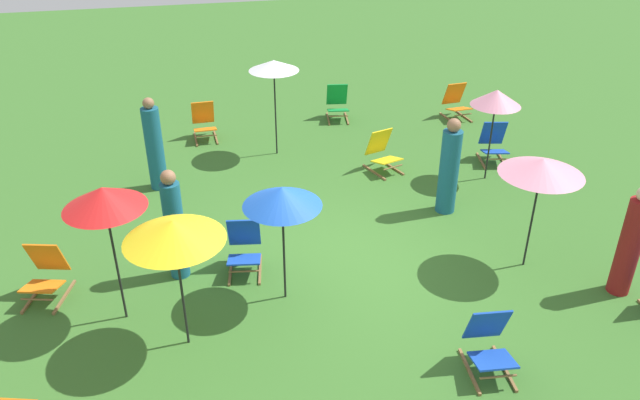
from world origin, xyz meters
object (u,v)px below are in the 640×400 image
umbrella_5 (274,66)px  deckchair_8 (337,104)px  umbrella_2 (174,231)px  umbrella_4 (542,167)px  deckchair_4 (494,144)px  deckchair_7 (383,153)px  umbrella_1 (282,197)px  umbrella_3 (496,98)px  deckchair_1 (45,274)px  deckchair_2 (244,248)px  deckchair_9 (456,103)px  person_1 (154,147)px  person_2 (630,244)px  person_0 (449,169)px  deckchair_6 (489,345)px  umbrella_0 (104,198)px  person_3 (175,227)px  deckchair_5 (204,123)px

umbrella_5 → deckchair_8: bearing=42.9°
umbrella_2 → umbrella_4: 5.09m
deckchair_4 → umbrella_4: (-1.25, -3.49, 1.29)m
deckchair_7 → umbrella_4: bearing=-91.1°
umbrella_1 → umbrella_3: (4.44, 2.73, 0.02)m
umbrella_1 → umbrella_4: bearing=-1.0°
deckchair_1 → deckchair_8: same height
deckchair_2 → umbrella_4: bearing=-2.1°
deckchair_9 → person_1: size_ratio=0.47×
deckchair_8 → deckchair_9: (2.75, -0.58, 0.00)m
person_2 → deckchair_7: bearing=-31.5°
umbrella_3 → umbrella_4: size_ratio=1.00×
deckchair_9 → person_0: size_ratio=0.48×
deckchair_6 → umbrella_4: bearing=56.7°
deckchair_9 → umbrella_2: 9.32m
deckchair_1 → umbrella_1: (3.23, -0.80, 1.24)m
umbrella_5 → deckchair_7: bearing=-33.5°
umbrella_0 → deckchair_4: bearing=25.3°
person_0 → person_1: 5.28m
deckchair_1 → umbrella_0: (1.06, -0.73, 1.46)m
deckchair_6 → umbrella_2: (-3.49, 1.30, 1.31)m
umbrella_4 → deckchair_2: bearing=168.1°
deckchair_6 → umbrella_5: 7.04m
umbrella_4 → person_3: size_ratio=1.03×
deckchair_5 → person_0: 5.72m
deckchair_7 → umbrella_1: (-2.61, -3.55, 1.24)m
deckchair_4 → umbrella_2: umbrella_2 is taller
umbrella_0 → umbrella_4: (5.85, -0.13, -0.18)m
umbrella_5 → person_1: (-2.41, -0.99, -1.05)m
umbrella_3 → umbrella_5: (-3.72, 2.07, 0.25)m
deckchair_1 → umbrella_3: 8.01m
deckchair_6 → deckchair_7: size_ratio=0.96×
deckchair_1 → person_3: bearing=18.5°
deckchair_5 → umbrella_4: umbrella_4 is taller
deckchair_1 → deckchair_7: bearing=41.0°
deckchair_7 → deckchair_8: 2.87m
deckchair_7 → umbrella_4: 3.99m
deckchair_9 → umbrella_1: 7.91m
deckchair_8 → person_2: 7.71m
umbrella_1 → person_0: 3.72m
deckchair_7 → deckchair_8: bearing=75.6°
person_2 → person_3: person_3 is taller
deckchair_1 → deckchair_9: (8.44, 5.03, 0.00)m
deckchair_2 → person_0: size_ratio=0.48×
deckchair_4 → person_0: size_ratio=0.49×
deckchair_4 → umbrella_5: 4.68m
umbrella_1 → umbrella_5: (0.72, 4.80, 0.27)m
deckchair_7 → person_3: size_ratio=0.50×
umbrella_0 → person_2: size_ratio=1.18×
deckchair_4 → person_2: 4.42m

